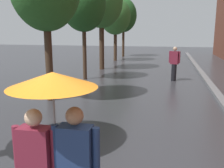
{
  "coord_description": "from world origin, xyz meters",
  "views": [
    {
      "loc": [
        1.22,
        -2.23,
        2.56
      ],
      "look_at": [
        -0.02,
        3.4,
        1.35
      ],
      "focal_mm": 41.07,
      "sensor_mm": 36.0,
      "label": 1
    }
  ],
  "objects_px": {
    "street_tree_3": "(101,1)",
    "street_tree_4": "(115,17)",
    "street_tree_2": "(83,4)",
    "street_tree_5": "(123,15)",
    "pedestrian_walking_midground": "(174,64)",
    "couple_under_umbrella": "(55,134)"
  },
  "relations": [
    {
      "from": "street_tree_3",
      "to": "pedestrian_walking_midground",
      "type": "distance_m",
      "value": 6.6
    },
    {
      "from": "street_tree_2",
      "to": "street_tree_4",
      "type": "height_order",
      "value": "street_tree_2"
    },
    {
      "from": "couple_under_umbrella",
      "to": "pedestrian_walking_midground",
      "type": "bearing_deg",
      "value": 81.67
    },
    {
      "from": "couple_under_umbrella",
      "to": "street_tree_5",
      "type": "bearing_deg",
      "value": 97.98
    },
    {
      "from": "street_tree_2",
      "to": "pedestrian_walking_midground",
      "type": "height_order",
      "value": "street_tree_2"
    },
    {
      "from": "street_tree_3",
      "to": "street_tree_5",
      "type": "xyz_separation_m",
      "value": [
        -0.11,
        8.83,
        -0.4
      ]
    },
    {
      "from": "pedestrian_walking_midground",
      "to": "couple_under_umbrella",
      "type": "bearing_deg",
      "value": -98.33
    },
    {
      "from": "street_tree_4",
      "to": "pedestrian_walking_midground",
      "type": "xyz_separation_m",
      "value": [
        4.78,
        -8.17,
        -2.8
      ]
    },
    {
      "from": "street_tree_3",
      "to": "street_tree_4",
      "type": "relative_size",
      "value": 1.17
    },
    {
      "from": "street_tree_2",
      "to": "street_tree_3",
      "type": "bearing_deg",
      "value": 90.42
    },
    {
      "from": "pedestrian_walking_midground",
      "to": "street_tree_5",
      "type": "bearing_deg",
      "value": 111.72
    },
    {
      "from": "street_tree_2",
      "to": "couple_under_umbrella",
      "type": "bearing_deg",
      "value": -73.42
    },
    {
      "from": "street_tree_2",
      "to": "couple_under_umbrella",
      "type": "relative_size",
      "value": 2.5
    },
    {
      "from": "pedestrian_walking_midground",
      "to": "street_tree_2",
      "type": "bearing_deg",
      "value": -173.46
    },
    {
      "from": "street_tree_5",
      "to": "street_tree_2",
      "type": "bearing_deg",
      "value": -89.38
    },
    {
      "from": "street_tree_2",
      "to": "pedestrian_walking_midground",
      "type": "relative_size",
      "value": 3.0
    },
    {
      "from": "street_tree_2",
      "to": "street_tree_4",
      "type": "relative_size",
      "value": 1.0
    },
    {
      "from": "street_tree_4",
      "to": "street_tree_3",
      "type": "bearing_deg",
      "value": -88.55
    },
    {
      "from": "street_tree_4",
      "to": "pedestrian_walking_midground",
      "type": "relative_size",
      "value": 2.99
    },
    {
      "from": "street_tree_4",
      "to": "street_tree_5",
      "type": "height_order",
      "value": "street_tree_5"
    },
    {
      "from": "street_tree_5",
      "to": "street_tree_4",
      "type": "bearing_deg",
      "value": -90.29
    },
    {
      "from": "street_tree_5",
      "to": "couple_under_umbrella",
      "type": "relative_size",
      "value": 2.67
    }
  ]
}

